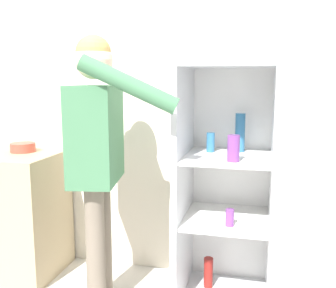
% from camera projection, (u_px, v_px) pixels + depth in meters
% --- Properties ---
extents(wall_back, '(7.00, 0.06, 2.55)m').
position_uv_depth(wall_back, '(188.00, 104.00, 2.83)').
color(wall_back, beige).
rests_on(wall_back, ground_plane).
extents(refrigerator, '(0.89, 1.15, 1.55)m').
position_uv_depth(refrigerator, '(243.00, 191.00, 2.40)').
color(refrigerator, silver).
rests_on(refrigerator, ground_plane).
extents(person, '(0.73, 0.60, 1.70)m').
position_uv_depth(person, '(98.00, 141.00, 2.38)').
color(person, '#726656').
rests_on(person, ground_plane).
extents(counter, '(0.65, 0.56, 0.91)m').
position_uv_depth(counter, '(16.00, 214.00, 2.93)').
color(counter, tan).
rests_on(counter, ground_plane).
extents(bowl, '(0.18, 0.18, 0.07)m').
position_uv_depth(bowl, '(23.00, 147.00, 2.93)').
color(bowl, '#B24738').
rests_on(bowl, counter).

